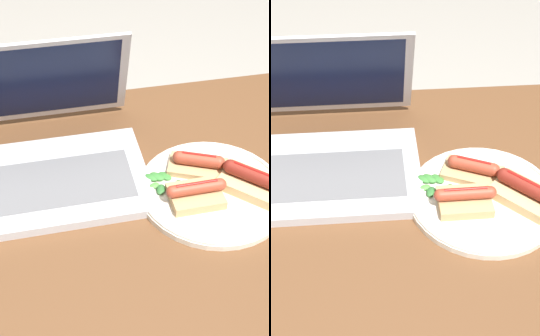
# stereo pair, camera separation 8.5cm
# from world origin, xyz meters

# --- Properties ---
(desk) EXTENTS (1.29, 0.69, 0.74)m
(desk) POSITION_xyz_m (0.00, 0.00, 0.63)
(desk) COLOR brown
(desk) RESTS_ON ground_plane
(laptop) EXTENTS (0.35, 0.35, 0.24)m
(laptop) POSITION_xyz_m (-0.08, 0.09, 0.78)
(laptop) COLOR #B7B7BC
(laptop) RESTS_ON desk
(plate) EXTENTS (0.28, 0.28, 0.02)m
(plate) POSITION_xyz_m (0.21, -0.05, 0.75)
(plate) COLOR silver
(plate) RESTS_ON desk
(sausage_toast_left) EXTENTS (0.13, 0.13, 0.05)m
(sausage_toast_left) POSITION_xyz_m (0.28, -0.06, 0.77)
(sausage_toast_left) COLOR tan
(sausage_toast_left) RESTS_ON plate
(sausage_toast_middle) EXTENTS (0.13, 0.11, 0.04)m
(sausage_toast_middle) POSITION_xyz_m (0.20, 0.01, 0.77)
(sausage_toast_middle) COLOR tan
(sausage_toast_middle) RESTS_ON plate
(sausage_toast_right) EXTENTS (0.11, 0.07, 0.04)m
(sausage_toast_right) POSITION_xyz_m (0.17, -0.07, 0.77)
(sausage_toast_right) COLOR tan
(sausage_toast_right) RESTS_ON plate
(salad_pile) EXTENTS (0.07, 0.08, 0.01)m
(salad_pile) POSITION_xyz_m (0.12, -0.01, 0.76)
(salad_pile) COLOR #709E4C
(salad_pile) RESTS_ON plate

